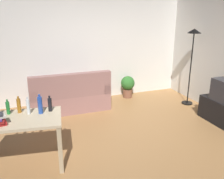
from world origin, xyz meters
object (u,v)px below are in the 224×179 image
Objects in this scene: desk at (19,125)px; potted_plant at (128,85)px; bottle_dark at (50,104)px; torchiere_lamp at (193,46)px; bottle_clear at (28,107)px; bottle_blue at (40,105)px; bottle_amber at (19,106)px; couch at (70,97)px; bottle_green at (8,108)px.

desk reaches higher than potted_plant.
torchiere_lamp is at bearing 18.61° from bottle_dark.
bottle_clear is at bearing -162.82° from torchiere_lamp.
desk is 4.34× the size of bottle_blue.
bottle_blue is at bearing -12.73° from bottle_clear.
torchiere_lamp is 4.01m from bottle_amber.
bottle_clear reaches higher than bottle_amber.
bottle_blue is (-3.54, -1.18, -0.52)m from torchiere_lamp.
bottle_blue is at bearing 67.49° from couch.
couch is 5.96× the size of bottle_blue.
bottle_clear is at bearing 167.27° from bottle_blue.
bottle_amber is (-1.04, -1.67, 0.56)m from couch.
bottle_green is (-2.79, -1.99, 0.53)m from potted_plant.
bottle_clear is at bearing -37.88° from bottle_amber.
bottle_amber is 0.99× the size of bottle_clear.
bottle_clear is (0.28, -0.10, 0.02)m from bottle_green.
torchiere_lamp is 6.12× the size of bottle_blue.
couch is 2.05m from bottle_amber.
bottle_blue reaches higher than desk.
bottle_clear reaches higher than bottle_green.
bottle_dark is (-3.39, -1.14, -0.55)m from torchiere_lamp.
desk is at bearing 60.34° from couch.
couch is 6.81× the size of bottle_clear.
desk is 0.30m from bottle_clear.
torchiere_lamp reaches higher than potted_plant.
torchiere_lamp is at bearing 14.71° from bottle_green.
bottle_clear is (-3.70, -1.15, -0.54)m from torchiere_lamp.
potted_plant is 3.34m from bottle_amber.
potted_plant is at bearing -168.87° from couch.
torchiere_lamp is at bearing 26.05° from desk.
couch is 2.08m from bottle_clear.
bottle_blue is 0.15m from bottle_dark.
desk is 4.97× the size of bottle_clear.
bottle_blue is (0.32, 0.08, 0.24)m from desk.
desk is at bearing -161.96° from torchiere_lamp.
bottle_blue is at bearing -24.96° from bottle_amber.
bottle_amber is 0.16m from bottle_clear.
torchiere_lamp reaches higher than bottle_amber.
potted_plant is at bearing 47.56° from desk.
couch is 7.77× the size of bottle_green.
torchiere_lamp is 7.98× the size of bottle_green.
bottle_green is at bearing 128.02° from desk.
bottle_green reaches higher than desk.
bottle_dark is (0.14, 0.04, -0.03)m from bottle_blue.
bottle_blue is at bearing -161.51° from torchiere_lamp.
bottle_clear is (0.16, 0.11, 0.22)m from desk.
bottle_clear is at bearing 43.56° from desk.
potted_plant is at bearing 141.85° from torchiere_lamp.
bottle_dark reaches higher than couch.
torchiere_lamp is at bearing 18.49° from bottle_blue.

